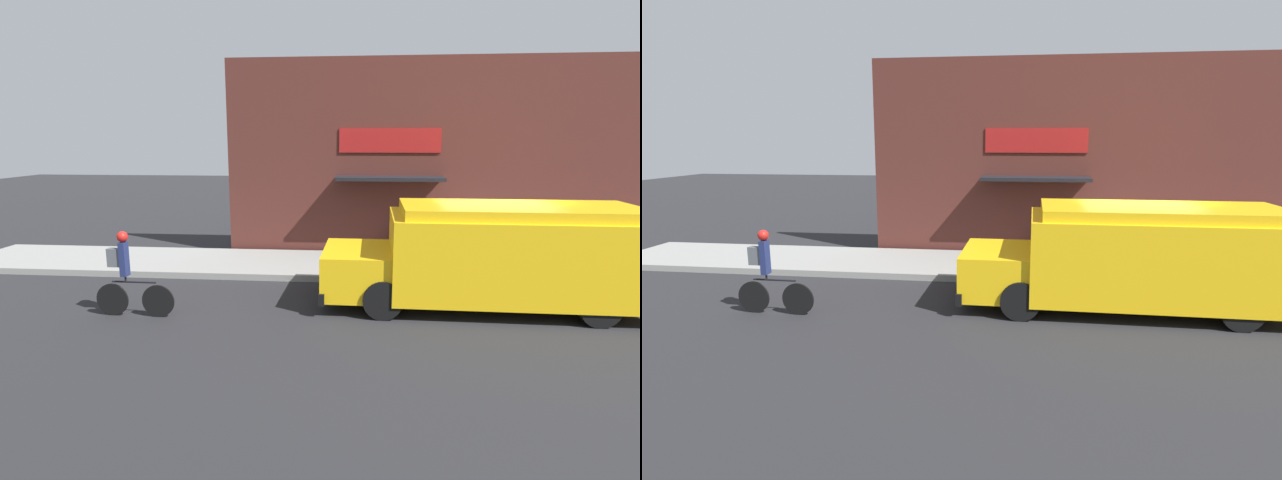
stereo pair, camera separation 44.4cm
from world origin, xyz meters
TOP-DOWN VIEW (x-y plane):
  - ground_plane at (0.00, 0.00)m, footprint 70.00×70.00m
  - sidewalk at (0.00, 1.41)m, footprint 28.00×2.83m
  - storefront at (-0.06, 3.02)m, footprint 14.09×1.08m
  - school_bus at (-0.27, -1.44)m, footprint 6.51×2.78m
  - cyclist at (-7.58, -2.67)m, footprint 1.59×0.21m
  - trash_bin at (-1.67, 2.41)m, footprint 0.64×0.64m

SIDE VIEW (x-z plane):
  - ground_plane at x=0.00m, z-range 0.00..0.00m
  - sidewalk at x=0.00m, z-range 0.00..0.16m
  - trash_bin at x=-1.67m, z-range 0.16..1.12m
  - cyclist at x=-7.58m, z-range -0.02..1.68m
  - school_bus at x=-0.27m, z-range 0.05..2.18m
  - storefront at x=-0.06m, z-range -0.01..5.71m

